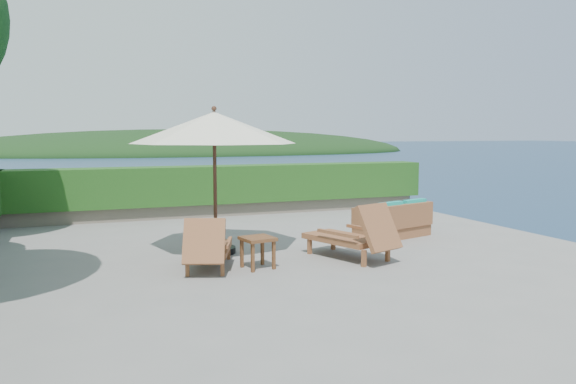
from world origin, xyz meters
name	(u,v)px	position (x,y,z in m)	size (l,w,h in m)	color
ground	(288,258)	(0.00, 0.00, 0.00)	(12.00, 12.00, 0.00)	gray
foundation	(288,341)	(0.00, 0.00, -1.55)	(12.00, 12.00, 3.00)	#5B5249
offshore_island	(189,153)	(25.00, 140.00, -3.00)	(126.00, 57.60, 12.60)	black
planter_wall_far	(215,209)	(0.00, 5.60, 0.18)	(12.00, 0.60, 0.36)	slate
hedge_far	(215,184)	(0.00, 5.60, 0.85)	(12.40, 0.90, 1.00)	#144513
patio_umbrella	(214,129)	(-1.12, 0.85, 2.30)	(3.49, 3.49, 2.72)	black
lounge_left	(208,247)	(-1.54, -0.35, 0.38)	(1.13, 1.70, 0.91)	brown
lounge_right	(354,235)	(1.05, -0.52, 0.43)	(1.30, 1.93, 1.03)	brown
side_table	(258,243)	(-0.76, -0.57, 0.44)	(0.58, 0.58, 0.53)	brown
wicker_loveseat	(394,223)	(2.85, 1.08, 0.32)	(1.83, 1.29, 0.81)	brown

